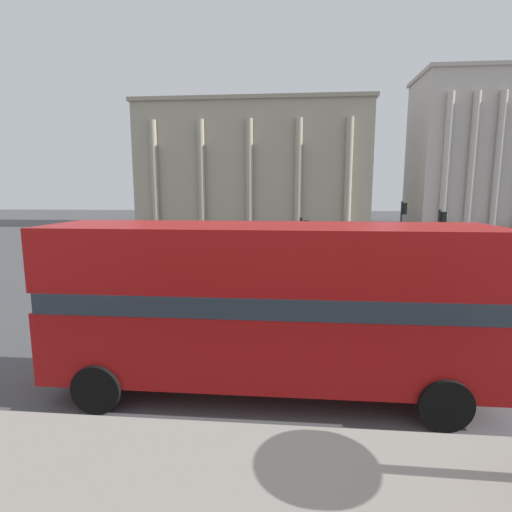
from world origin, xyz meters
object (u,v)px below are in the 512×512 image
plaza_building_left (254,166)px  car_black (375,271)px  traffic_light_far (402,225)px  pedestrian_black (370,270)px  traffic_light_near (303,255)px  double_decker_bus (268,301)px  pedestrian_olive (291,240)px  traffic_light_mid (439,239)px  plaza_building_right (503,151)px  pedestrian_blue (276,241)px

plaza_building_left → car_black: size_ratio=7.50×
traffic_light_far → pedestrian_black: bearing=-116.8°
traffic_light_near → double_decker_bus: bearing=-100.1°
pedestrian_olive → double_decker_bus: bearing=98.3°
double_decker_bus → plaza_building_left: plaza_building_left is taller
double_decker_bus → pedestrian_black: size_ratio=5.55×
car_black → traffic_light_mid: bearing=117.5°
traffic_light_far → pedestrian_olive: (-6.77, 5.97, -1.69)m
plaza_building_right → car_black: bearing=-122.2°
pedestrian_blue → pedestrian_black: (4.90, -11.30, 0.05)m
plaza_building_right → pedestrian_black: bearing=-121.9°
plaza_building_left → traffic_light_near: plaza_building_left is taller
traffic_light_mid → plaza_building_left: bearing=107.7°
car_black → pedestrian_blue: (-5.42, 9.90, 0.30)m
pedestrian_olive → plaza_building_left: bearing=-69.2°
traffic_light_far → pedestrian_blue: bearing=145.2°
car_black → pedestrian_olive: pedestrian_olive is taller
double_decker_bus → traffic_light_mid: (7.41, 10.29, 0.31)m
plaza_building_left → traffic_light_far: (12.15, -32.92, -5.62)m
plaza_building_left → plaza_building_right: 35.13m
plaza_building_left → double_decker_bus: bearing=-84.3°
pedestrian_black → traffic_light_far: bearing=175.3°
car_black → pedestrian_black: (-0.53, -1.40, 0.35)m
traffic_light_far → pedestrian_black: 6.76m
plaza_building_right → traffic_light_near: 55.39m
traffic_light_mid → pedestrian_olive: bearing=120.7°
traffic_light_mid → pedestrian_black: traffic_light_mid is taller
car_black → traffic_light_far: bearing=-154.3°
traffic_light_near → car_black: 7.71m
pedestrian_olive → pedestrian_blue: pedestrian_olive is taller
traffic_light_mid → pedestrian_olive: traffic_light_mid is taller
plaza_building_left → plaza_building_right: bearing=4.4°
double_decker_bus → car_black: size_ratio=2.39×
pedestrian_olive → plaza_building_right: bearing=-125.5°
double_decker_bus → plaza_building_left: (-4.93, 48.98, 6.08)m
plaza_building_left → pedestrian_blue: (4.30, -27.47, -7.33)m
traffic_light_near → pedestrian_black: (3.34, 5.01, -1.46)m
traffic_light_near → pedestrian_blue: (-1.55, 16.31, -1.51)m
traffic_light_mid → pedestrian_olive: size_ratio=2.22×
plaza_building_right → pedestrian_blue: bearing=-135.5°
double_decker_bus → traffic_light_far: bearing=63.2°
traffic_light_near → traffic_light_mid: size_ratio=0.98×
plaza_building_left → pedestrian_black: (9.19, -38.77, -7.29)m
traffic_light_mid → car_black: bearing=153.2°
traffic_light_near → pedestrian_blue: traffic_light_near is taller
traffic_light_near → pedestrian_olive: size_ratio=2.17×
plaza_building_right → car_black: size_ratio=5.87×
traffic_light_near → pedestrian_olive: bearing=91.6°
traffic_light_mid → double_decker_bus: bearing=-125.8°
car_black → plaza_building_left: bearing=-111.1°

